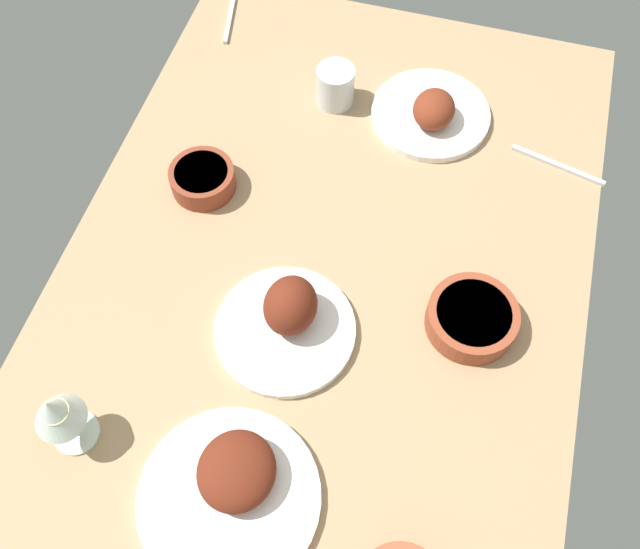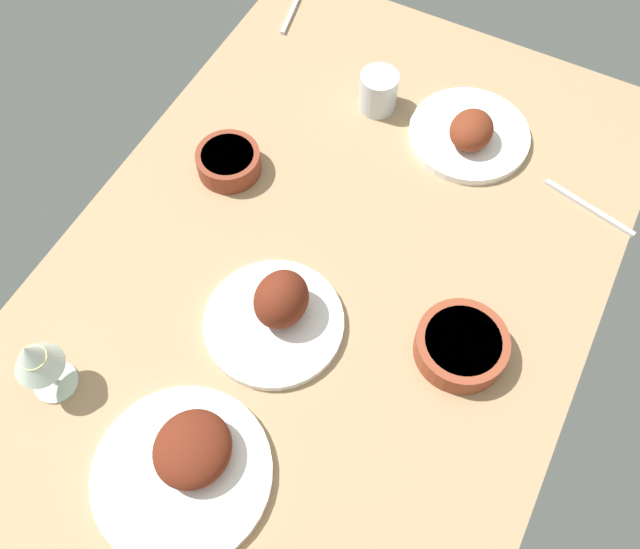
{
  "view_description": "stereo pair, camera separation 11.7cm",
  "coord_description": "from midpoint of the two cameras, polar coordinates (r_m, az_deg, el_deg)",
  "views": [
    {
      "loc": [
        54.87,
        15.47,
        108.03
      ],
      "look_at": [
        0.0,
        0.0,
        6.0
      ],
      "focal_mm": 38.75,
      "sensor_mm": 36.0,
      "label": 1
    },
    {
      "loc": [
        50.57,
        26.33,
        108.03
      ],
      "look_at": [
        0.0,
        0.0,
        6.0
      ],
      "focal_mm": 38.75,
      "sensor_mm": 36.0,
      "label": 2
    }
  ],
  "objects": [
    {
      "name": "spoon_loose",
      "position": [
        1.37,
        16.77,
        8.44
      ],
      "size": [
        5.12,
        17.98,
        0.8
      ],
      "primitive_type": "cube",
      "rotation": [
        0.0,
        0.0,
        4.48
      ],
      "color": "silver",
      "rests_on": "dining_table"
    },
    {
      "name": "dining_table",
      "position": [
        1.2,
        -2.77,
        -1.18
      ],
      "size": [
        140.0,
        90.0,
        4.0
      ],
      "primitive_type": "cube",
      "color": "tan",
      "rests_on": "ground"
    },
    {
      "name": "plate_near_viewer",
      "position": [
        1.06,
        -10.55,
        -17.15
      ],
      "size": [
        26.83,
        26.83,
        7.53
      ],
      "color": "white",
      "rests_on": "dining_table"
    },
    {
      "name": "wine_glass",
      "position": [
        1.08,
        -23.98,
        -10.72
      ],
      "size": [
        7.6,
        7.6,
        14.0
      ],
      "color": "silver",
      "rests_on": "dining_table"
    },
    {
      "name": "plate_far_side",
      "position": [
        1.12,
        -5.68,
        -3.94
      ],
      "size": [
        23.24,
        23.24,
        10.34
      ],
      "color": "white",
      "rests_on": "dining_table"
    },
    {
      "name": "plate_center_main",
      "position": [
        1.39,
        6.79,
        12.95
      ],
      "size": [
        23.33,
        23.33,
        7.7
      ],
      "color": "white",
      "rests_on": "dining_table"
    },
    {
      "name": "fork_loose",
      "position": [
        1.62,
        -9.6,
        20.16
      ],
      "size": [
        16.39,
        4.25,
        0.8
      ],
      "primitive_type": "cube",
      "rotation": [
        0.0,
        0.0,
        0.2
      ],
      "color": "silver",
      "rests_on": "dining_table"
    },
    {
      "name": "water_tumbler",
      "position": [
        1.4,
        -1.18,
        15.14
      ],
      "size": [
        7.52,
        7.52,
        8.05
      ],
      "primitive_type": "cylinder",
      "color": "silver",
      "rests_on": "dining_table"
    },
    {
      "name": "bowl_potatoes",
      "position": [
        1.3,
        -12.25,
        7.57
      ],
      "size": [
        11.92,
        11.92,
        4.53
      ],
      "color": "brown",
      "rests_on": "dining_table"
    },
    {
      "name": "bowl_onions",
      "position": [
        1.14,
        9.61,
        -3.81
      ],
      "size": [
        14.88,
        14.88,
        4.64
      ],
      "color": "brown",
      "rests_on": "dining_table"
    }
  ]
}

